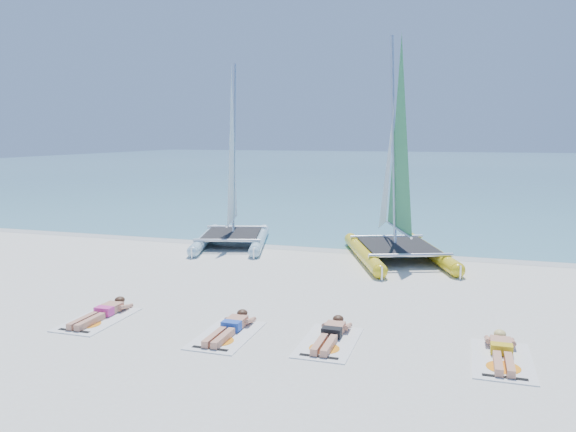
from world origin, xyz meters
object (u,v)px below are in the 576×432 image
towel_b (227,335)px  sunbather_b (231,327)px  catamaran_blue (232,189)px  sunbather_a (103,312)px  catamaran_yellow (395,185)px  sunbather_d (502,350)px  towel_c (329,342)px  towel_d (502,360)px  towel_a (98,319)px  sunbather_c (331,333)px

towel_b → sunbather_b: size_ratio=1.07×
catamaran_blue → sunbather_a: bearing=-101.9°
catamaran_yellow → sunbather_d: (2.84, -7.84, -2.17)m
towel_b → towel_c: same height
catamaran_blue → towel_d: size_ratio=3.59×
towel_a → sunbather_c: 4.96m
sunbather_a → towel_b: size_ratio=0.93×
towel_b → sunbather_d: bearing=5.6°
sunbather_a → sunbather_c: (4.94, 0.18, 0.00)m
sunbather_a → sunbather_b: bearing=-0.9°
sunbather_b → towel_d: size_ratio=0.93×
towel_a → catamaran_yellow: bearing=58.2°
catamaran_blue → towel_c: catamaran_blue is taller
towel_b → sunbather_d: sunbather_d is taller
towel_c → sunbather_d: size_ratio=1.07×
sunbather_c → sunbather_a: bearing=-177.9°
towel_a → sunbather_b: sunbather_b is taller
towel_c → sunbather_c: sunbather_c is taller
towel_a → sunbather_a: bearing=90.0°
towel_b → towel_d: bearing=3.4°
towel_d → towel_a: bearing=-178.2°
sunbather_a → sunbather_c: bearing=2.1°
catamaran_blue → sunbather_d: size_ratio=3.85×
towel_d → sunbather_d: sunbather_d is taller
catamaran_blue → towel_c: size_ratio=3.59×
towel_a → towel_d: bearing=1.8°
sunbather_c → towel_d: 3.05m
towel_a → towel_b: size_ratio=1.00×
sunbather_b → towel_c: size_ratio=0.93×
towel_b → towel_c: size_ratio=1.00×
sunbather_a → sunbather_b: (2.97, -0.05, 0.00)m
towel_b → towel_d: same height
towel_a → sunbather_d: size_ratio=1.07×
towel_b → sunbather_c: sunbather_c is taller
catamaran_blue → sunbather_a: size_ratio=3.85×
sunbather_b → towel_a: bearing=-177.2°
towel_a → towel_c: (4.94, 0.18, 0.00)m
towel_b → towel_a: bearing=179.1°
towel_a → towel_d: same height
towel_a → towel_b: same height
sunbather_b → sunbather_c: same height
catamaran_yellow → sunbather_b: catamaran_yellow is taller
catamaran_blue → catamaran_yellow: size_ratio=0.91×
towel_b → sunbather_c: 2.02m
sunbather_a → towel_b: sunbather_a is taller
towel_c → sunbather_d: bearing=4.9°
sunbather_c → towel_a: bearing=-175.7°
towel_c → catamaran_blue: bearing=123.3°
towel_a → towel_c: 4.94m
towel_d → catamaran_yellow: bearing=109.5°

